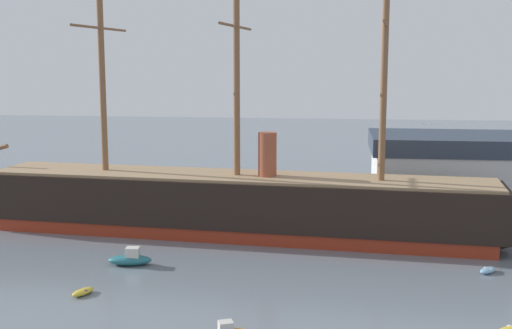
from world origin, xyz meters
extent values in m
cube|color=maroon|center=(-5.91, 47.30, 0.72)|extent=(55.59, 12.95, 1.43)
cube|color=black|center=(-5.91, 47.30, 4.00)|extent=(57.91, 13.49, 5.12)
ellipsoid|color=black|center=(-32.21, 49.56, 3.28)|extent=(10.95, 8.60, 6.56)
ellipsoid|color=black|center=(20.39, 45.04, 3.28)|extent=(10.95, 8.60, 6.56)
cube|color=#9E7F5B|center=(-5.91, 47.30, 6.71)|extent=(56.71, 12.71, 0.31)
cylinder|color=brown|center=(-21.63, 48.66, 19.88)|extent=(0.72, 0.72, 26.64)
cylinder|color=brown|center=(-21.63, 48.66, 23.08)|extent=(1.47, 13.75, 0.29)
cylinder|color=brown|center=(-5.91, 47.30, 19.88)|extent=(0.72, 0.72, 26.64)
cylinder|color=brown|center=(-5.91, 47.30, 23.08)|extent=(1.47, 13.75, 0.29)
cylinder|color=brown|center=(9.82, 45.95, 19.88)|extent=(0.72, 0.72, 26.64)
cylinder|color=brown|center=(9.82, 45.95, 23.08)|extent=(1.47, 13.75, 0.29)
cylinder|color=#9E4C33|center=(-2.48, 47.01, 9.12)|extent=(2.05, 2.05, 5.12)
cube|color=beige|center=(-2.34, 19.18, 0.99)|extent=(1.26, 1.20, 0.76)
ellipsoid|color=gold|center=(-15.77, 26.55, 0.26)|extent=(1.83, 2.43, 0.53)
cube|color=#4C4C51|center=(-15.77, 26.55, 0.46)|extent=(0.84, 0.54, 0.08)
ellipsoid|color=#236670|center=(-14.42, 34.91, 0.49)|extent=(4.34, 2.23, 0.97)
cube|color=beige|center=(-14.13, 34.95, 1.26)|extent=(1.40, 1.27, 0.97)
ellipsoid|color=#7FB2D6|center=(19.22, 36.78, 0.26)|extent=(2.22, 2.25, 0.52)
cube|color=beige|center=(19.22, 36.78, 0.46)|extent=(0.73, 0.71, 0.08)
ellipsoid|color=#B22D28|center=(-28.39, 55.50, 0.28)|extent=(2.50, 2.23, 0.56)
cube|color=#4C4C51|center=(-28.39, 55.50, 0.49)|extent=(0.69, 0.83, 0.09)
ellipsoid|color=silver|center=(11.74, 24.68, 14.87)|extent=(0.18, 0.34, 0.11)
sphere|color=silver|center=(11.69, 24.48, 14.88)|extent=(0.09, 0.09, 0.09)
cube|color=#ADA89E|center=(12.05, 24.61, 14.89)|extent=(0.53, 0.24, 0.11)
cube|color=#ADA89E|center=(11.43, 24.75, 14.89)|extent=(0.53, 0.24, 0.11)
camera|label=1|loc=(5.25, -23.66, 19.38)|focal=45.91mm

